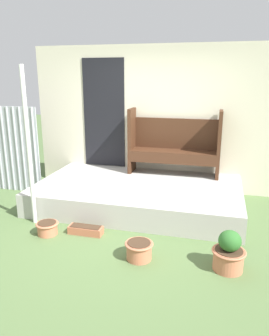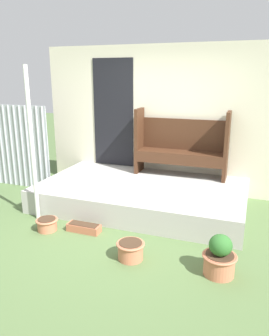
{
  "view_description": "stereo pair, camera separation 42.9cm",
  "coord_description": "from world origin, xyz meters",
  "views": [
    {
      "loc": [
        1.24,
        -3.95,
        2.08
      ],
      "look_at": [
        0.12,
        0.33,
        0.82
      ],
      "focal_mm": 35.0,
      "sensor_mm": 36.0,
      "label": 1
    },
    {
      "loc": [
        1.65,
        -3.82,
        2.08
      ],
      "look_at": [
        0.12,
        0.33,
        0.82
      ],
      "focal_mm": 35.0,
      "sensor_mm": 36.0,
      "label": 2
    }
  ],
  "objects": [
    {
      "name": "ground_plane",
      "position": [
        0.0,
        0.0,
        0.0
      ],
      "size": [
        24.0,
        24.0,
        0.0
      ],
      "primitive_type": "plane",
      "color": "#516B3D"
    },
    {
      "name": "porch_slab",
      "position": [
        0.02,
        0.95,
        0.18
      ],
      "size": [
        3.27,
        1.9,
        0.37
      ],
      "color": "#B2AFA8",
      "rests_on": "ground_plane"
    },
    {
      "name": "house_wall",
      "position": [
        -0.02,
        1.93,
        1.3
      ],
      "size": [
        4.47,
        0.08,
        2.6
      ],
      "color": "beige",
      "rests_on": "ground_plane"
    },
    {
      "name": "support_post",
      "position": [
        -1.28,
        -0.07,
        1.11
      ],
      "size": [
        0.06,
        0.06,
        2.21
      ],
      "color": "silver",
      "rests_on": "ground_plane"
    },
    {
      "name": "bench",
      "position": [
        0.49,
        1.69,
        0.93
      ],
      "size": [
        1.59,
        0.42,
        1.15
      ],
      "rotation": [
        0.0,
        0.0,
        0.01
      ],
      "color": "#422616",
      "rests_on": "porch_slab"
    },
    {
      "name": "flower_pot_left",
      "position": [
        -0.92,
        -0.36,
        0.1
      ],
      "size": [
        0.31,
        0.31,
        0.17
      ],
      "color": "#C67251",
      "rests_on": "ground_plane"
    },
    {
      "name": "flower_pot_middle",
      "position": [
        0.43,
        -0.64,
        0.12
      ],
      "size": [
        0.34,
        0.34,
        0.21
      ],
      "color": "#C67251",
      "rests_on": "ground_plane"
    },
    {
      "name": "flower_pot_right",
      "position": [
        1.43,
        -0.6,
        0.2
      ],
      "size": [
        0.37,
        0.37,
        0.47
      ],
      "color": "#C67251",
      "rests_on": "ground_plane"
    },
    {
      "name": "planter_box_rect",
      "position": [
        -0.42,
        -0.22,
        0.06
      ],
      "size": [
        0.47,
        0.17,
        0.11
      ],
      "color": "#B76647",
      "rests_on": "ground_plane"
    }
  ]
}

